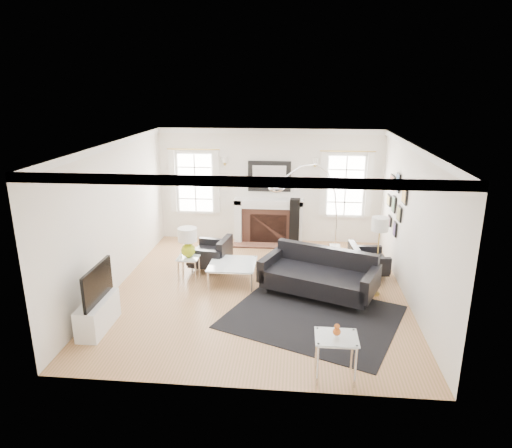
# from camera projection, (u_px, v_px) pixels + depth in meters

# --- Properties ---
(floor) EXTENTS (6.00, 6.00, 0.00)m
(floor) POSITION_uv_depth(u_px,v_px,m) (259.00, 290.00, 8.81)
(floor) COLOR olive
(floor) RESTS_ON ground
(back_wall) EXTENTS (5.50, 0.04, 2.80)m
(back_wall) POSITION_uv_depth(u_px,v_px,m) (269.00, 186.00, 11.26)
(back_wall) COLOR silver
(back_wall) RESTS_ON floor
(front_wall) EXTENTS (5.50, 0.04, 2.80)m
(front_wall) POSITION_uv_depth(u_px,v_px,m) (237.00, 290.00, 5.55)
(front_wall) COLOR silver
(front_wall) RESTS_ON floor
(left_wall) EXTENTS (0.04, 6.00, 2.80)m
(left_wall) POSITION_uv_depth(u_px,v_px,m) (115.00, 217.00, 8.65)
(left_wall) COLOR silver
(left_wall) RESTS_ON floor
(right_wall) EXTENTS (0.04, 6.00, 2.80)m
(right_wall) POSITION_uv_depth(u_px,v_px,m) (412.00, 224.00, 8.16)
(right_wall) COLOR silver
(right_wall) RESTS_ON floor
(ceiling) EXTENTS (5.50, 6.00, 0.02)m
(ceiling) POSITION_uv_depth(u_px,v_px,m) (259.00, 144.00, 7.99)
(ceiling) COLOR white
(ceiling) RESTS_ON back_wall
(crown_molding) EXTENTS (5.50, 6.00, 0.12)m
(crown_molding) POSITION_uv_depth(u_px,v_px,m) (259.00, 147.00, 8.01)
(crown_molding) COLOR white
(crown_molding) RESTS_ON back_wall
(fireplace) EXTENTS (1.70, 0.69, 1.11)m
(fireplace) POSITION_uv_depth(u_px,v_px,m) (269.00, 222.00, 11.31)
(fireplace) COLOR white
(fireplace) RESTS_ON floor
(mantel_mirror) EXTENTS (1.05, 0.07, 0.75)m
(mantel_mirror) POSITION_uv_depth(u_px,v_px,m) (269.00, 176.00, 11.14)
(mantel_mirror) COLOR black
(mantel_mirror) RESTS_ON back_wall
(window_left) EXTENTS (1.24, 0.15, 1.62)m
(window_left) POSITION_uv_depth(u_px,v_px,m) (195.00, 183.00, 11.36)
(window_left) COLOR white
(window_left) RESTS_ON back_wall
(window_right) EXTENTS (1.24, 0.15, 1.62)m
(window_right) POSITION_uv_depth(u_px,v_px,m) (345.00, 186.00, 11.03)
(window_right) COLOR white
(window_right) RESTS_ON back_wall
(gallery_wall) EXTENTS (0.04, 1.73, 1.29)m
(gallery_wall) POSITION_uv_depth(u_px,v_px,m) (396.00, 200.00, 9.35)
(gallery_wall) COLOR black
(gallery_wall) RESTS_ON right_wall
(tv_unit) EXTENTS (0.35, 1.00, 1.09)m
(tv_unit) POSITION_uv_depth(u_px,v_px,m) (98.00, 310.00, 7.32)
(tv_unit) COLOR white
(tv_unit) RESTS_ON floor
(area_rug) EXTENTS (3.39, 3.15, 0.01)m
(area_rug) POSITION_uv_depth(u_px,v_px,m) (313.00, 317.00, 7.78)
(area_rug) COLOR black
(area_rug) RESTS_ON floor
(sofa) EXTENTS (2.31, 1.68, 0.69)m
(sofa) POSITION_uv_depth(u_px,v_px,m) (320.00, 275.00, 8.53)
(sofa) COLOR black
(sofa) RESTS_ON floor
(armchair_left) EXTENTS (0.89, 0.97, 0.58)m
(armchair_left) POSITION_uv_depth(u_px,v_px,m) (213.00, 255.00, 9.73)
(armchair_left) COLOR black
(armchair_left) RESTS_ON floor
(armchair_right) EXTENTS (0.80, 0.88, 0.55)m
(armchair_right) POSITION_uv_depth(u_px,v_px,m) (366.00, 261.00, 9.40)
(armchair_right) COLOR black
(armchair_right) RESTS_ON floor
(coffee_table) EXTENTS (0.91, 0.91, 0.41)m
(coffee_table) POSITION_uv_depth(u_px,v_px,m) (233.00, 265.00, 9.04)
(coffee_table) COLOR silver
(coffee_table) RESTS_ON floor
(side_table_left) EXTENTS (0.43, 0.43, 0.47)m
(side_table_left) POSITION_uv_depth(u_px,v_px,m) (189.00, 262.00, 9.21)
(side_table_left) COLOR silver
(side_table_left) RESTS_ON floor
(nesting_table) EXTENTS (0.57, 0.48, 0.62)m
(nesting_table) POSITION_uv_depth(u_px,v_px,m) (336.00, 345.00, 6.03)
(nesting_table) COLOR silver
(nesting_table) RESTS_ON floor
(gourd_lamp) EXTENTS (0.38, 0.38, 0.61)m
(gourd_lamp) POSITION_uv_depth(u_px,v_px,m) (188.00, 241.00, 9.08)
(gourd_lamp) COLOR #A0B416
(gourd_lamp) RESTS_ON side_table_left
(orange_vase) EXTENTS (0.11, 0.11, 0.17)m
(orange_vase) POSITION_uv_depth(u_px,v_px,m) (337.00, 330.00, 5.97)
(orange_vase) COLOR #BB5218
(orange_vase) RESTS_ON nesting_table
(arc_floor_lamp) EXTENTS (1.62, 1.50, 2.29)m
(arc_floor_lamp) POSITION_uv_depth(u_px,v_px,m) (308.00, 209.00, 9.83)
(arc_floor_lamp) COLOR white
(arc_floor_lamp) RESTS_ON floor
(stick_floor_lamp) EXTENTS (0.31, 0.31, 1.52)m
(stick_floor_lamp) POSITION_uv_depth(u_px,v_px,m) (380.00, 228.00, 8.23)
(stick_floor_lamp) COLOR gold
(stick_floor_lamp) RESTS_ON floor
(speaker_tower) EXTENTS (0.25, 0.25, 1.17)m
(speaker_tower) POSITION_uv_depth(u_px,v_px,m) (295.00, 222.00, 11.11)
(speaker_tower) COLOR black
(speaker_tower) RESTS_ON floor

